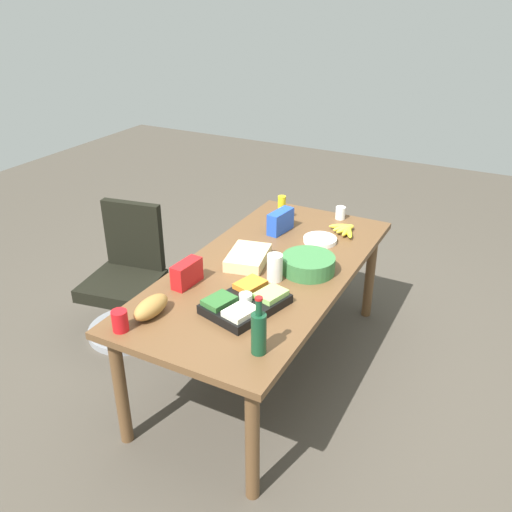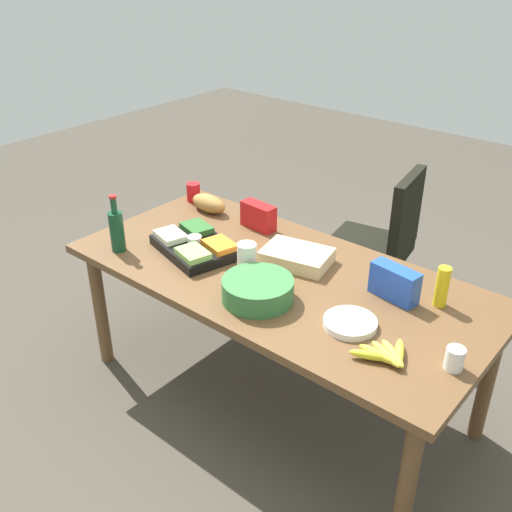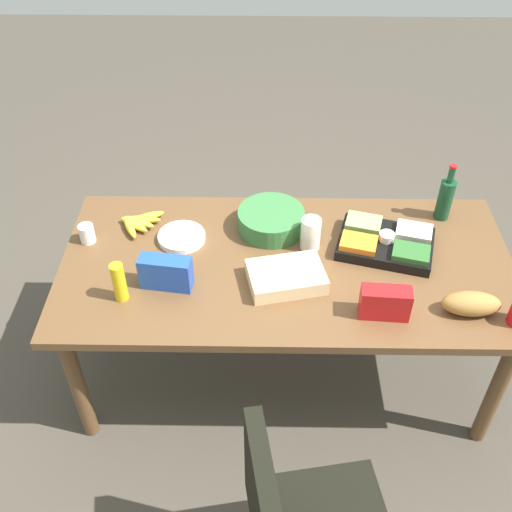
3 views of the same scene
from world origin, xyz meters
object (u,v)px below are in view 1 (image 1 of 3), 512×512
bread_loaf (151,307)px  paper_cup (340,213)px  salad_bowl (308,264)px  red_solo_cup (120,321)px  paper_plate_stack (320,240)px  banana_bunch (345,229)px  office_chair (127,287)px  veggie_tray (246,302)px  mayo_jar (275,267)px  wine_bottle (259,332)px  mustard_bottle (282,208)px  chip_bag_red (187,273)px  chip_bag_blue (280,221)px  conference_table (266,279)px  sheet_cake (248,258)px

bread_loaf → paper_cup: (-1.66, 0.42, -0.01)m
salad_bowl → red_solo_cup: bearing=-30.6°
paper_plate_stack → banana_bunch: bearing=155.6°
office_chair → veggie_tray: 1.31m
mayo_jar → bread_loaf: bearing=-32.2°
veggie_tray → wine_bottle: size_ratio=1.62×
mustard_bottle → chip_bag_red: (1.08, -0.08, -0.02)m
office_chair → banana_bunch: bearing=120.2°
banana_bunch → chip_bag_blue: 0.45m
mustard_bottle → wine_bottle: wine_bottle is taller
mustard_bottle → wine_bottle: size_ratio=0.62×
veggie_tray → chip_bag_blue: (-0.97, -0.26, 0.04)m
conference_table → office_chair: (0.06, -1.07, -0.32)m
conference_table → chip_bag_red: size_ratio=10.14×
chip_bag_red → chip_bag_blue: bearing=170.2°
paper_plate_stack → paper_cup: 0.43m
office_chair → mustard_bottle: (-0.76, 0.84, 0.49)m
sheet_cake → mayo_jar: (0.11, 0.24, 0.04)m
salad_bowl → chip_bag_red: size_ratio=1.57×
veggie_tray → wine_bottle: (0.31, 0.24, 0.08)m
paper_plate_stack → mustard_bottle: bearing=-118.9°
mustard_bottle → chip_bag_blue: 0.20m
mayo_jar → red_solo_cup: bearing=-29.1°
paper_cup → mustard_bottle: bearing=-58.5°
chip_bag_red → chip_bag_blue: (-0.90, 0.16, 0.01)m
chip_bag_red → mustard_bottle: bearing=175.8°
paper_plate_stack → salad_bowl: bearing=12.2°
sheet_cake → bread_loaf: bread_loaf is taller
chip_bag_blue → paper_plate_stack: bearing=84.5°
mustard_bottle → wine_bottle: bearing=21.5°
sheet_cake → paper_cup: bearing=163.9°
conference_table → sheet_cake: size_ratio=6.34×
banana_bunch → paper_cup: (-0.22, -0.11, 0.02)m
conference_table → chip_bag_blue: 0.56m
paper_plate_stack → red_solo_cup: red_solo_cup is taller
banana_bunch → chip_bag_blue: size_ratio=0.99×
wine_bottle → chip_bag_blue: wine_bottle is taller
paper_plate_stack → chip_bag_blue: chip_bag_blue is taller
banana_bunch → wine_bottle: 1.47m
banana_bunch → red_solo_cup: size_ratio=1.98×
paper_plate_stack → bread_loaf: bread_loaf is taller
paper_cup → chip_bag_blue: 0.50m
paper_plate_stack → bread_loaf: (1.22, -0.44, 0.04)m
conference_table → wine_bottle: wine_bottle is taller
wine_bottle → paper_plate_stack: bearing=-171.3°
paper_plate_stack → mustard_bottle: mustard_bottle is taller
sheet_cake → wine_bottle: 0.90m
office_chair → mayo_jar: 1.27m
mayo_jar → red_solo_cup: (0.81, -0.45, -0.02)m
bread_loaf → banana_bunch: bearing=159.5°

